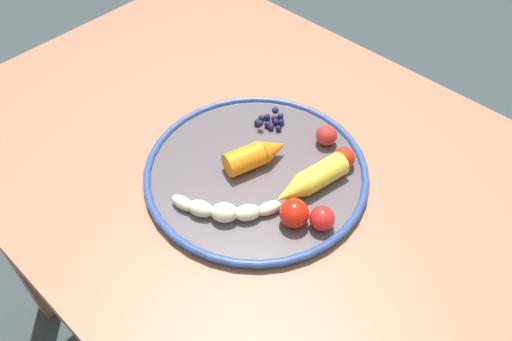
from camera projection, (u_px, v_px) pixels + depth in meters
name	position (u px, v px, depth m)	size (l,w,h in m)	color
dining_table	(267.00, 200.00, 0.92)	(1.15, 0.76, 0.71)	#9B6649
plate	(256.00, 172.00, 0.83)	(0.36, 0.36, 0.02)	#564D50
banana	(225.00, 210.00, 0.76)	(0.14, 0.12, 0.03)	beige
carrot_orange	(256.00, 155.00, 0.83)	(0.07, 0.11, 0.04)	orange
carrot_yellow	(310.00, 181.00, 0.79)	(0.06, 0.13, 0.04)	yellow
blueberry_pile	(271.00, 121.00, 0.90)	(0.05, 0.06, 0.02)	#191638
tomato_near	(322.00, 218.00, 0.75)	(0.04, 0.04, 0.04)	red
tomato_mid	(294.00, 213.00, 0.75)	(0.04, 0.04, 0.04)	red
tomato_far	(344.00, 158.00, 0.83)	(0.04, 0.04, 0.04)	red
tomato_extra	(327.00, 135.00, 0.86)	(0.04, 0.04, 0.04)	red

